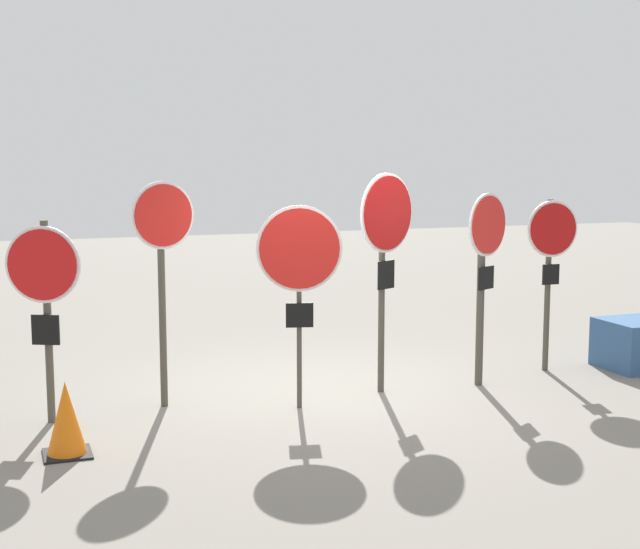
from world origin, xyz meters
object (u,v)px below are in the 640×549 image
at_px(stop_sign_3, 386,235).
at_px(traffic_cone_0, 66,419).
at_px(stop_sign_5, 551,249).
at_px(stop_sign_2, 299,259).
at_px(storage_crate, 640,344).
at_px(stop_sign_4, 485,255).
at_px(stop_sign_1, 163,246).
at_px(stop_sign_0, 44,285).

bearing_deg(stop_sign_3, traffic_cone_0, 168.31).
bearing_deg(stop_sign_5, traffic_cone_0, -166.48).
height_order(stop_sign_2, storage_crate, stop_sign_2).
xyz_separation_m(stop_sign_4, storage_crate, (2.22, 0.09, -1.17)).
relative_size(stop_sign_5, storage_crate, 2.31).
relative_size(stop_sign_4, storage_crate, 2.43).
xyz_separation_m(stop_sign_3, stop_sign_5, (2.22, 0.22, -0.25)).
bearing_deg(stop_sign_3, stop_sign_1, 146.74).
distance_m(stop_sign_1, stop_sign_3, 2.34).
xyz_separation_m(stop_sign_4, traffic_cone_0, (-4.54, -0.83, -1.15)).
height_order(stop_sign_1, stop_sign_2, stop_sign_1).
bearing_deg(stop_sign_2, stop_sign_5, 22.47).
relative_size(stop_sign_2, storage_crate, 2.34).
bearing_deg(stop_sign_1, storage_crate, -18.59).
height_order(stop_sign_3, traffic_cone_0, stop_sign_3).
bearing_deg(stop_sign_3, stop_sign_5, -21.40).
height_order(stop_sign_4, stop_sign_5, stop_sign_4).
xyz_separation_m(traffic_cone_0, storage_crate, (6.75, 0.92, -0.02)).
distance_m(stop_sign_0, traffic_cone_0, 1.43).
distance_m(stop_sign_0, stop_sign_2, 2.45).
bearing_deg(stop_sign_5, stop_sign_2, -169.35).
relative_size(stop_sign_0, stop_sign_2, 0.94).
bearing_deg(traffic_cone_0, stop_sign_3, 15.47).
height_order(stop_sign_5, traffic_cone_0, stop_sign_5).
relative_size(stop_sign_5, traffic_cone_0, 3.17).
height_order(stop_sign_1, storage_crate, stop_sign_1).
relative_size(stop_sign_0, storage_crate, 2.20).
distance_m(stop_sign_4, traffic_cone_0, 4.75).
bearing_deg(storage_crate, stop_sign_3, 179.66).
bearing_deg(stop_sign_3, stop_sign_2, 167.91).
xyz_separation_m(stop_sign_5, storage_crate, (1.14, -0.24, -1.17)).
distance_m(stop_sign_2, stop_sign_5, 3.33).
bearing_deg(stop_sign_1, stop_sign_3, -21.98).
bearing_deg(stop_sign_2, storage_crate, 17.08).
bearing_deg(stop_sign_2, stop_sign_0, -174.50).
relative_size(stop_sign_1, storage_crate, 2.60).
height_order(stop_sign_2, stop_sign_5, stop_sign_2).
height_order(stop_sign_2, stop_sign_3, stop_sign_3).
height_order(stop_sign_4, storage_crate, stop_sign_4).
relative_size(stop_sign_3, stop_sign_4, 1.10).
xyz_separation_m(stop_sign_3, storage_crate, (3.36, -0.02, -1.42)).
bearing_deg(traffic_cone_0, stop_sign_1, 48.04).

